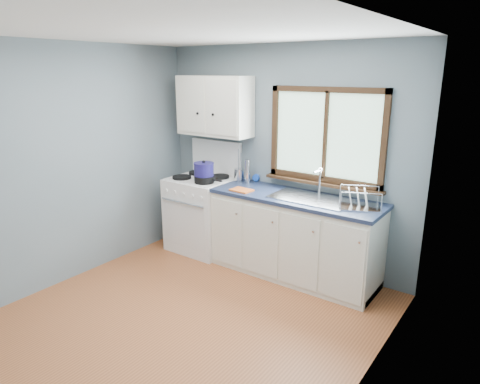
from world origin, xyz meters
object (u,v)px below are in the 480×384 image
Objects in this scene: base_cabinets at (294,240)px; thermos at (247,171)px; stockpot at (204,171)px; dish_rack at (359,202)px; sink at (311,204)px; skillet at (205,178)px; utensil_crock at (239,175)px; gas_range at (202,212)px.

thermos is (-0.73, 0.15, 0.65)m from base_cabinets.
stockpot reaches higher than dish_rack.
sink is 2.68× the size of stockpot.
base_cabinets is at bearing 156.16° from dish_rack.
utensil_crock is (0.25, 0.33, 0.01)m from skillet.
sink reaches higher than dish_rack.
skillet is (0.19, -0.15, 0.49)m from gas_range.
base_cabinets is 0.99m from thermos.
base_cabinets is 3.88× the size of dish_rack.
utensil_crock is at bearing 149.63° from dish_rack.
stockpot is 0.66× the size of dish_rack.
dish_rack is (1.83, 0.16, -0.09)m from stockpot.
dish_rack is at bearing 0.72° from gas_range.
gas_range is at bearing 156.34° from dish_rack.
base_cabinets is 0.89m from dish_rack.
gas_range is 2.85× the size of dish_rack.
thermos is (0.41, 0.31, -0.00)m from stockpot.
utensil_crock is at bearing 170.76° from sink.
skillet is at bearing -38.36° from gas_range.
utensil_crock reaches higher than skillet.
gas_range is 2.05m from dish_rack.
utensil_crock is 1.37× the size of thermos.
utensil_crock reaches higher than dish_rack.
skillet is 1.82m from dish_rack.
stockpot is at bearing -173.18° from sink.
base_cabinets is at bearing 179.87° from sink.
utensil_crock is (0.28, 0.33, -0.07)m from stockpot.
gas_range is at bearing 139.47° from stockpot.
base_cabinets is 1.33m from stockpot.
gas_range is at bearing -179.29° from sink.
sink is at bearing 7.69° from skillet.
thermos is at bearing 36.68° from stockpot.
sink is at bearing 6.82° from stockpot.
thermos is (-0.91, 0.15, 0.20)m from sink.
thermos is at bearing 39.26° from skillet.
skillet is 1.21× the size of stockpot.
utensil_crock is (-0.87, 0.17, 0.59)m from base_cabinets.
base_cabinets is 5.90× the size of stockpot.
utensil_crock is at bearing 23.19° from gas_range.
thermos is (0.14, -0.02, 0.06)m from utensil_crock.
sink is 2.21× the size of skillet.
base_cabinets is at bearing 7.90° from stockpot.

